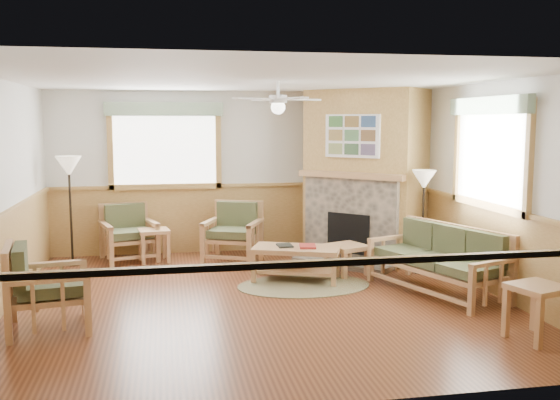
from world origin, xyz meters
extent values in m
cube|color=brown|center=(0.00, 0.00, -0.01)|extent=(6.00, 6.00, 0.01)
cube|color=white|center=(0.00, 0.00, 2.70)|extent=(6.00, 6.00, 0.01)
cube|color=silver|center=(0.00, 3.00, 1.35)|extent=(6.00, 0.02, 2.70)
cube|color=silver|center=(0.00, -3.00, 1.35)|extent=(6.00, 0.02, 2.70)
cube|color=silver|center=(3.00, 0.00, 1.35)|extent=(0.02, 6.00, 2.70)
cylinder|color=brown|center=(0.69, 0.50, 0.01)|extent=(2.16, 2.16, 0.01)
cube|color=maroon|center=(0.80, 0.76, 0.50)|extent=(0.27, 0.33, 0.03)
cube|color=black|center=(0.50, 0.88, 0.50)|extent=(0.21, 0.28, 0.03)
camera|label=1|loc=(-1.14, -7.49, 2.21)|focal=40.00mm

